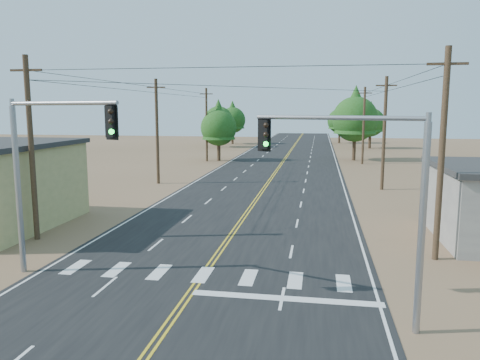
# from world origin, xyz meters

# --- Properties ---
(road) EXTENTS (15.00, 200.00, 0.02)m
(road) POSITION_xyz_m (0.00, 30.00, 0.01)
(road) COLOR black
(road) RESTS_ON ground
(utility_pole_left_near) EXTENTS (1.80, 0.30, 10.00)m
(utility_pole_left_near) POSITION_xyz_m (-10.50, 12.00, 5.12)
(utility_pole_left_near) COLOR #4C3826
(utility_pole_left_near) RESTS_ON ground
(utility_pole_left_mid) EXTENTS (1.80, 0.30, 10.00)m
(utility_pole_left_mid) POSITION_xyz_m (-10.50, 32.00, 5.12)
(utility_pole_left_mid) COLOR #4C3826
(utility_pole_left_mid) RESTS_ON ground
(utility_pole_left_far) EXTENTS (1.80, 0.30, 10.00)m
(utility_pole_left_far) POSITION_xyz_m (-10.50, 52.00, 5.12)
(utility_pole_left_far) COLOR #4C3826
(utility_pole_left_far) RESTS_ON ground
(utility_pole_right_near) EXTENTS (1.80, 0.30, 10.00)m
(utility_pole_right_near) POSITION_xyz_m (10.50, 12.00, 5.12)
(utility_pole_right_near) COLOR #4C3826
(utility_pole_right_near) RESTS_ON ground
(utility_pole_right_mid) EXTENTS (1.80, 0.30, 10.00)m
(utility_pole_right_mid) POSITION_xyz_m (10.50, 32.00, 5.12)
(utility_pole_right_mid) COLOR #4C3826
(utility_pole_right_mid) RESTS_ON ground
(utility_pole_right_far) EXTENTS (1.80, 0.30, 10.00)m
(utility_pole_right_far) POSITION_xyz_m (10.50, 52.00, 5.12)
(utility_pole_right_far) COLOR #4C3826
(utility_pole_right_far) RESTS_ON ground
(signal_mast_left) EXTENTS (5.76, 2.28, 7.61)m
(signal_mast_left) POSITION_xyz_m (-6.37, 6.54, 5.13)
(signal_mast_left) COLOR gray
(signal_mast_left) RESTS_ON ground
(signal_mast_right) EXTENTS (5.64, 2.43, 7.08)m
(signal_mast_right) POSITION_xyz_m (6.48, 4.65, 4.80)
(signal_mast_right) COLOR gray
(signal_mast_right) RESTS_ON ground
(tree_left_near) EXTENTS (5.00, 5.00, 8.33)m
(tree_left_near) POSITION_xyz_m (-9.00, 52.93, 5.09)
(tree_left_near) COLOR #3F2D1E
(tree_left_near) RESTS_ON ground
(tree_left_mid) EXTENTS (5.43, 5.43, 9.05)m
(tree_left_mid) POSITION_xyz_m (-14.00, 75.89, 5.54)
(tree_left_mid) COLOR #3F2D1E
(tree_left_mid) RESTS_ON ground
(tree_left_far) EXTENTS (5.34, 5.34, 8.91)m
(tree_left_far) POSITION_xyz_m (-12.89, 84.39, 5.45)
(tree_left_far) COLOR #3F2D1E
(tree_left_far) RESTS_ON ground
(tree_right_near) EXTENTS (6.29, 6.29, 10.48)m
(tree_right_near) POSITION_xyz_m (9.71, 56.48, 6.41)
(tree_right_near) COLOR #3F2D1E
(tree_right_near) RESTS_ON ground
(tree_right_mid) EXTENTS (5.18, 5.18, 8.64)m
(tree_right_mid) POSITION_xyz_m (14.00, 77.73, 5.28)
(tree_right_mid) COLOR #3F2D1E
(tree_right_mid) RESTS_ON ground
(tree_right_far) EXTENTS (5.09, 5.09, 8.49)m
(tree_right_far) POSITION_xyz_m (9.00, 90.34, 5.19)
(tree_right_far) COLOR #3F2D1E
(tree_right_far) RESTS_ON ground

